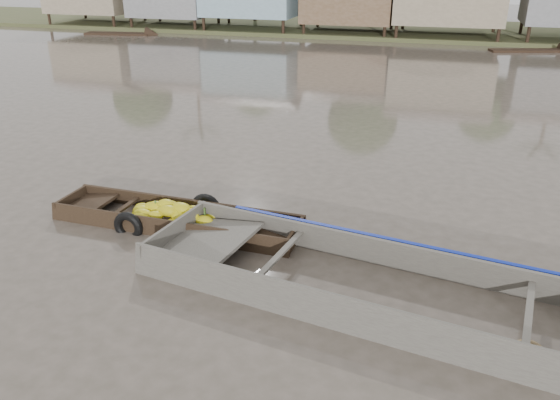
# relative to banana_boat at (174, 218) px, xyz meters

# --- Properties ---
(ground) EXTENTS (120.00, 120.00, 0.00)m
(ground) POSITION_rel_banana_boat_xyz_m (2.12, -0.50, -0.12)
(ground) COLOR #4A4339
(ground) RESTS_ON ground
(banana_boat) EXTENTS (5.04, 1.36, 0.70)m
(banana_boat) POSITION_rel_banana_boat_xyz_m (0.00, 0.00, 0.00)
(banana_boat) COLOR black
(banana_boat) RESTS_ON ground
(viewer_boat) EXTENTS (8.40, 3.37, 0.66)m
(viewer_boat) POSITION_rel_banana_boat_xyz_m (4.43, -1.43, -0.05)
(viewer_boat) COLOR #47433C
(viewer_boat) RESTS_ON ground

